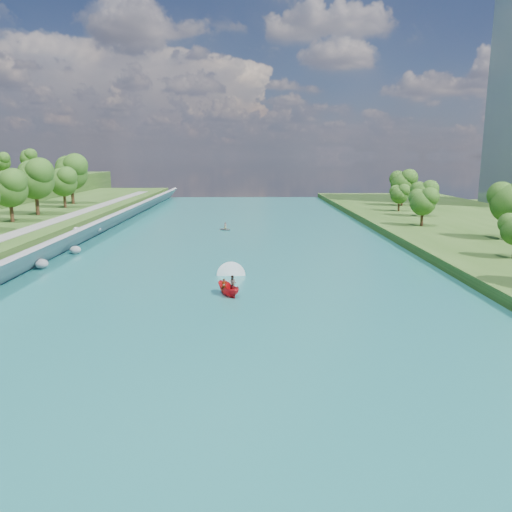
{
  "coord_description": "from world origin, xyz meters",
  "views": [
    {
      "loc": [
        2.25,
        -44.56,
        14.76
      ],
      "look_at": [
        3.07,
        16.85,
        2.5
      ],
      "focal_mm": 35.0,
      "sensor_mm": 36.0,
      "label": 1
    }
  ],
  "objects": [
    {
      "name": "riprap_bank",
      "position": [
        -25.86,
        19.34,
        1.81
      ],
      "size": [
        4.54,
        236.0,
        4.22
      ],
      "color": "slate",
      "rests_on": "ground"
    },
    {
      "name": "river_water",
      "position": [
        0.0,
        20.0,
        0.05
      ],
      "size": [
        55.0,
        240.0,
        0.1
      ],
      "primitive_type": "cube",
      "color": "#19615D",
      "rests_on": "ground"
    },
    {
      "name": "trees_east",
      "position": [
        40.9,
        35.63,
        6.72
      ],
      "size": [
        14.5,
        135.18,
        11.72
      ],
      "color": "#184612",
      "rests_on": "berm_east"
    },
    {
      "name": "motorboat",
      "position": [
        -0.05,
        9.06,
        0.74
      ],
      "size": [
        3.6,
        18.86,
        2.05
      ],
      "rotation": [
        0.0,
        0.0,
        3.62
      ],
      "color": "red",
      "rests_on": "river_water"
    },
    {
      "name": "raft",
      "position": [
        -2.65,
        55.83,
        0.44
      ],
      "size": [
        3.22,
        3.14,
        1.53
      ],
      "rotation": [
        0.0,
        0.0,
        0.85
      ],
      "color": "gray",
      "rests_on": "river_water"
    },
    {
      "name": "ground",
      "position": [
        0.0,
        0.0,
        0.0
      ],
      "size": [
        260.0,
        260.0,
        0.0
      ],
      "primitive_type": "plane",
      "color": "#2D5119",
      "rests_on": "ground"
    }
  ]
}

